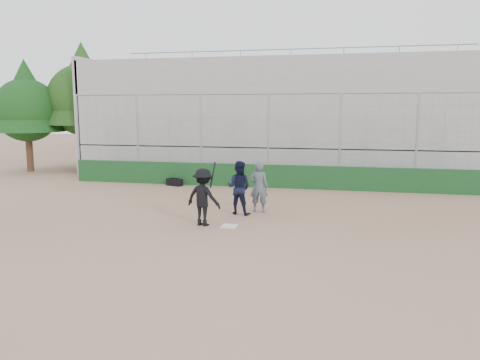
% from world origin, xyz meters
% --- Properties ---
extents(ground, '(90.00, 90.00, 0.00)m').
position_xyz_m(ground, '(0.00, 0.00, 0.00)').
color(ground, brown).
rests_on(ground, ground).
extents(home_plate, '(0.44, 0.44, 0.02)m').
position_xyz_m(home_plate, '(0.00, 0.00, 0.01)').
color(home_plate, white).
rests_on(home_plate, ground).
extents(backstop, '(18.10, 0.25, 4.04)m').
position_xyz_m(backstop, '(0.00, 7.00, 0.96)').
color(backstop, '#133C19').
rests_on(backstop, ground).
extents(bleachers, '(20.25, 6.70, 6.98)m').
position_xyz_m(bleachers, '(0.00, 11.95, 2.92)').
color(bleachers, '#959595').
rests_on(bleachers, ground).
extents(tree_left, '(4.48, 4.48, 7.00)m').
position_xyz_m(tree_left, '(-11.00, 11.00, 4.39)').
color(tree_left, '#332212').
rests_on(tree_left, ground).
extents(tree_right, '(3.84, 3.84, 6.00)m').
position_xyz_m(tree_right, '(-13.50, 9.50, 3.76)').
color(tree_right, '#3C2316').
rests_on(tree_right, ground).
extents(batter_at_plate, '(1.20, 0.89, 1.83)m').
position_xyz_m(batter_at_plate, '(-0.78, -0.01, 0.84)').
color(batter_at_plate, black).
rests_on(batter_at_plate, ground).
extents(catcher_crouched, '(0.99, 0.86, 1.17)m').
position_xyz_m(catcher_crouched, '(-0.08, 1.61, 0.58)').
color(catcher_crouched, black).
rests_on(catcher_crouched, ground).
extents(umpire, '(0.61, 0.40, 1.50)m').
position_xyz_m(umpire, '(0.48, 2.12, 0.75)').
color(umpire, '#4C5560').
rests_on(umpire, ground).
extents(equipment_bag, '(0.79, 0.54, 0.35)m').
position_xyz_m(equipment_bag, '(-4.11, 6.57, 0.16)').
color(equipment_bag, black).
rests_on(equipment_bag, ground).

